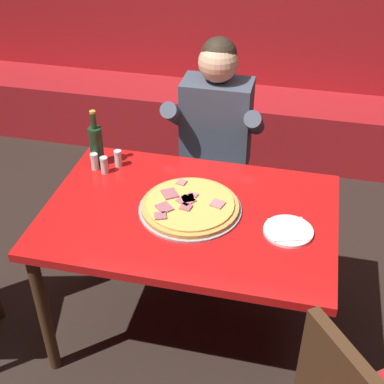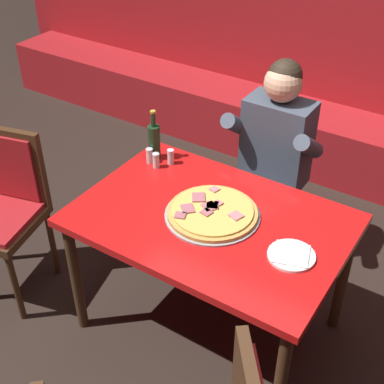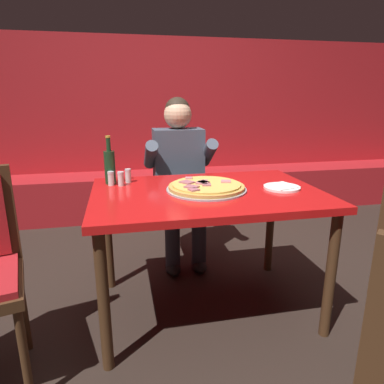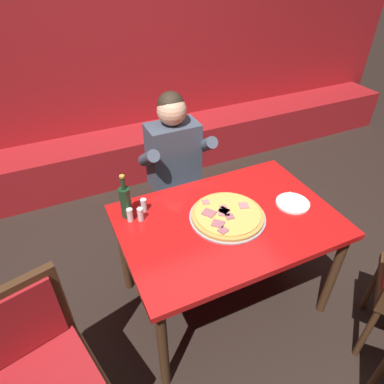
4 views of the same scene
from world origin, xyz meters
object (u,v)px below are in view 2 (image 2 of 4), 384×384
object	(u,v)px
main_dining_table	(211,231)
shaker_oregano	(171,157)
shaker_parmesan	(156,161)
pizza	(213,213)
dining_chair_near_right	(2,202)
shaker_black_pepper	(150,156)
beer_bottle	(154,141)
diner_seated_blue_shirt	(269,159)
plate_white_paper	(291,255)

from	to	relation	value
main_dining_table	shaker_oregano	xyz separation A→B (m)	(-0.43, 0.29, 0.12)
shaker_parmesan	pizza	bearing A→B (deg)	-22.57
dining_chair_near_right	main_dining_table	bearing A→B (deg)	15.26
main_dining_table	shaker_black_pepper	xyz separation A→B (m)	(-0.53, 0.23, 0.12)
shaker_parmesan	beer_bottle	bearing A→B (deg)	130.56
pizza	diner_seated_blue_shirt	xyz separation A→B (m)	(-0.03, 0.69, -0.08)
main_dining_table	shaker_oregano	size ratio (longest dim) A/B	14.98
shaker_black_pepper	dining_chair_near_right	world-z (taller)	dining_chair_near_right
shaker_black_pepper	diner_seated_blue_shirt	xyz separation A→B (m)	(0.50, 0.47, -0.10)
pizza	plate_white_paper	world-z (taller)	pizza
beer_bottle	shaker_oregano	distance (m)	0.13
beer_bottle	dining_chair_near_right	distance (m)	0.91
shaker_parmesan	main_dining_table	bearing A→B (deg)	-24.01
dining_chair_near_right	plate_white_paper	bearing A→B (deg)	9.55
plate_white_paper	shaker_parmesan	size ratio (longest dim) A/B	2.44
plate_white_paper	shaker_oregano	bearing A→B (deg)	159.01
pizza	shaker_parmesan	size ratio (longest dim) A/B	5.33
plate_white_paper	beer_bottle	distance (m)	1.04
main_dining_table	beer_bottle	world-z (taller)	beer_bottle
main_dining_table	diner_seated_blue_shirt	bearing A→B (deg)	92.56
plate_white_paper	dining_chair_near_right	size ratio (longest dim) A/B	0.21
shaker_black_pepper	beer_bottle	bearing A→B (deg)	94.15
main_dining_table	shaker_parmesan	distance (m)	0.54
main_dining_table	plate_white_paper	distance (m)	0.45
plate_white_paper	diner_seated_blue_shirt	xyz separation A→B (m)	(-0.47, 0.75, -0.07)
shaker_oregano	pizza	bearing A→B (deg)	-32.18
main_dining_table	dining_chair_near_right	size ratio (longest dim) A/B	1.31
diner_seated_blue_shirt	plate_white_paper	bearing A→B (deg)	-57.95
shaker_parmesan	diner_seated_blue_shirt	xyz separation A→B (m)	(0.44, 0.49, -0.10)
main_dining_table	beer_bottle	bearing A→B (deg)	152.14
shaker_oregano	shaker_parmesan	xyz separation A→B (m)	(-0.04, -0.07, 0.00)
shaker_oregano	dining_chair_near_right	distance (m)	0.96
main_dining_table	diner_seated_blue_shirt	distance (m)	0.70
plate_white_paper	dining_chair_near_right	world-z (taller)	dining_chair_near_right
shaker_parmesan	shaker_black_pepper	world-z (taller)	same
beer_bottle	shaker_oregano	world-z (taller)	beer_bottle
beer_bottle	shaker_parmesan	size ratio (longest dim) A/B	3.40
main_dining_table	shaker_parmesan	xyz separation A→B (m)	(-0.48, 0.21, 0.12)
shaker_oregano	diner_seated_blue_shirt	size ratio (longest dim) A/B	0.07
main_dining_table	dining_chair_near_right	world-z (taller)	dining_chair_near_right
plate_white_paper	shaker_parmesan	distance (m)	0.95
plate_white_paper	diner_seated_blue_shirt	bearing A→B (deg)	122.05
main_dining_table	plate_white_paper	world-z (taller)	plate_white_paper
shaker_oregano	dining_chair_near_right	world-z (taller)	dining_chair_near_right
main_dining_table	pizza	distance (m)	0.10
pizza	shaker_parmesan	distance (m)	0.52
shaker_parmesan	diner_seated_blue_shirt	bearing A→B (deg)	47.74
plate_white_paper	shaker_oregano	world-z (taller)	shaker_oregano
plate_white_paper	shaker_parmesan	world-z (taller)	shaker_parmesan
pizza	shaker_oregano	world-z (taller)	shaker_oregano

